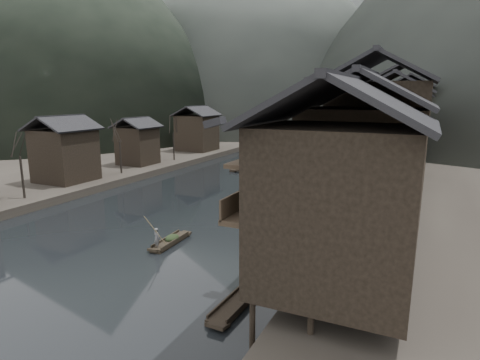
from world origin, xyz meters
The scene contains 12 objects.
water centered at (0.00, 0.00, 0.00)m, with size 300.00×300.00×0.00m, color black.
left_bank centered at (-35.00, 40.00, 0.60)m, with size 40.00×200.00×1.20m, color #2D2823.
stilt_houses centered at (17.28, 20.14, 8.89)m, with size 9.00×67.60×15.76m.
left_houses centered at (-20.50, 20.12, 5.66)m, with size 8.10×53.20×8.73m.
bare_trees centered at (-17.00, 7.95, 6.18)m, with size 3.57×44.00×7.15m.
moored_sampans centered at (11.77, 20.32, 0.20)m, with size 2.76×61.01×0.47m.
midriver_boats centered at (-4.26, 40.85, 0.20)m, with size 6.37×25.28×0.44m.
stone_bridge centered at (0.00, 72.00, 5.11)m, with size 40.00×6.00×9.00m.
hero_sampan centered at (2.89, -0.81, 0.20)m, with size 1.19×4.80×0.43m.
cargo_heap centered at (2.90, -0.59, 0.75)m, with size 1.05×1.37×0.63m, color black.
boatman centered at (2.81, -2.47, 1.25)m, with size 0.59×0.39×1.63m, color slate.
bamboo_pole centered at (3.01, -2.47, 3.76)m, with size 0.06×0.06×4.02m, color #8C7A51.
Camera 1 is at (20.87, -25.90, 11.69)m, focal length 30.00 mm.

